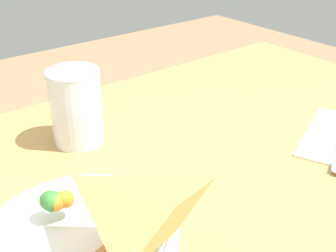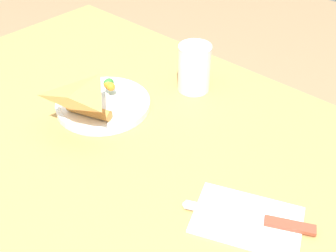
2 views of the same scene
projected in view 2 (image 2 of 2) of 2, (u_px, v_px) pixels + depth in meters
name	position (u px, v px, depth m)	size (l,w,h in m)	color
dining_table	(123.00, 176.00, 0.94)	(1.22, 0.84, 0.77)	tan
plate_pizza	(103.00, 102.00, 0.95)	(0.21, 0.21, 0.05)	white
milk_glass	(194.00, 69.00, 0.99)	(0.08, 0.08, 0.12)	white
napkin_folded	(248.00, 219.00, 0.71)	(0.21, 0.18, 0.00)	white
butter_knife	(256.00, 219.00, 0.70)	(0.21, 0.12, 0.01)	#99422D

